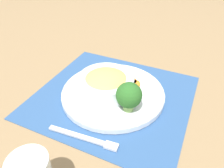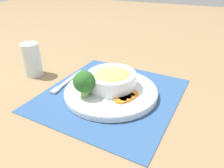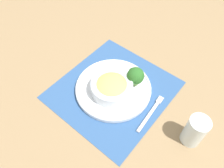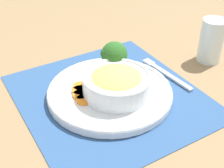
% 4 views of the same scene
% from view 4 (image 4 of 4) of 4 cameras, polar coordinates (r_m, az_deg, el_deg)
% --- Properties ---
extents(ground_plane, '(4.00, 4.00, 0.00)m').
position_cam_4_polar(ground_plane, '(0.78, -0.41, -2.31)').
color(ground_plane, '#8C704C').
extents(placemat, '(0.46, 0.49, 0.00)m').
position_cam_4_polar(placemat, '(0.78, -0.41, -2.19)').
color(placemat, '#2D5184').
rests_on(placemat, ground_plane).
extents(plate, '(0.31, 0.31, 0.02)m').
position_cam_4_polar(plate, '(0.77, -0.42, -1.40)').
color(plate, silver).
rests_on(plate, placemat).
extents(bowl, '(0.16, 0.16, 0.06)m').
position_cam_4_polar(bowl, '(0.74, 0.84, 0.28)').
color(bowl, silver).
rests_on(bowl, plate).
extents(broccoli_floret, '(0.07, 0.07, 0.08)m').
position_cam_4_polar(broccoli_floret, '(0.81, 0.38, 5.31)').
color(broccoli_floret, '#84AD5B').
rests_on(broccoli_floret, plate).
extents(carrot_slice_near, '(0.04, 0.04, 0.01)m').
position_cam_4_polar(carrot_slice_near, '(0.77, -5.77, -0.47)').
color(carrot_slice_near, orange).
rests_on(carrot_slice_near, plate).
extents(carrot_slice_middle, '(0.04, 0.04, 0.01)m').
position_cam_4_polar(carrot_slice_middle, '(0.76, -5.91, -1.23)').
color(carrot_slice_middle, orange).
rests_on(carrot_slice_middle, plate).
extents(carrot_slice_far, '(0.04, 0.04, 0.01)m').
position_cam_4_polar(carrot_slice_far, '(0.75, -5.72, -2.01)').
color(carrot_slice_far, orange).
rests_on(carrot_slice_far, plate).
extents(carrot_slice_extra, '(0.04, 0.04, 0.01)m').
position_cam_4_polar(carrot_slice_extra, '(0.73, -5.21, -2.75)').
color(carrot_slice_extra, orange).
rests_on(carrot_slice_extra, plate).
extents(water_glass, '(0.07, 0.07, 0.13)m').
position_cam_4_polar(water_glass, '(0.94, 17.66, 7.18)').
color(water_glass, silver).
rests_on(water_glass, ground_plane).
extents(fork, '(0.02, 0.18, 0.01)m').
position_cam_4_polar(fork, '(0.87, 9.14, 2.37)').
color(fork, silver).
rests_on(fork, placemat).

